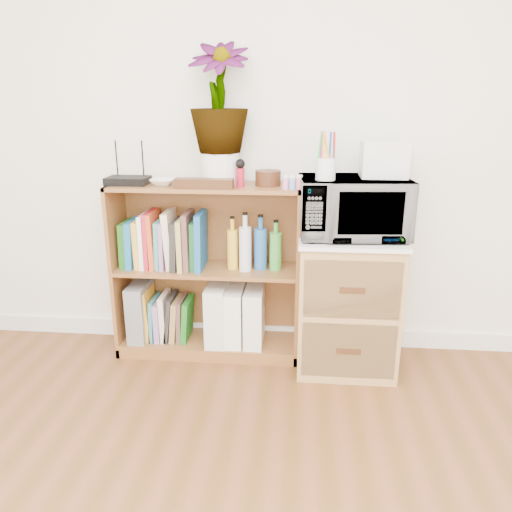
# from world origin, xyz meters

# --- Properties ---
(skirting_board) EXTENTS (4.00, 0.02, 0.10)m
(skirting_board) POSITION_xyz_m (0.00, 2.24, 0.05)
(skirting_board) COLOR white
(skirting_board) RESTS_ON ground
(bookshelf) EXTENTS (1.00, 0.30, 0.95)m
(bookshelf) POSITION_xyz_m (-0.35, 2.10, 0.47)
(bookshelf) COLOR brown
(bookshelf) RESTS_ON ground
(wicker_unit) EXTENTS (0.50, 0.45, 0.70)m
(wicker_unit) POSITION_xyz_m (0.40, 2.02, 0.35)
(wicker_unit) COLOR #9E7542
(wicker_unit) RESTS_ON ground
(microwave) EXTENTS (0.55, 0.40, 0.29)m
(microwave) POSITION_xyz_m (0.40, 2.02, 0.86)
(microwave) COLOR silver
(microwave) RESTS_ON wicker_unit
(pen_cup) EXTENTS (0.09, 0.09, 0.10)m
(pen_cup) POSITION_xyz_m (0.26, 1.94, 1.06)
(pen_cup) COLOR white
(pen_cup) RESTS_ON microwave
(small_appliance) EXTENTS (0.22, 0.18, 0.17)m
(small_appliance) POSITION_xyz_m (0.54, 2.06, 1.10)
(small_appliance) COLOR white
(small_appliance) RESTS_ON microwave
(router) EXTENTS (0.21, 0.15, 0.04)m
(router) POSITION_xyz_m (-0.75, 2.08, 0.97)
(router) COLOR black
(router) RESTS_ON bookshelf
(white_bowl) EXTENTS (0.13, 0.13, 0.03)m
(white_bowl) POSITION_xyz_m (-0.56, 2.07, 0.97)
(white_bowl) COLOR silver
(white_bowl) RESTS_ON bookshelf
(plant_pot) EXTENTS (0.19, 0.19, 0.16)m
(plant_pot) POSITION_xyz_m (-0.27, 2.12, 1.03)
(plant_pot) COLOR white
(plant_pot) RESTS_ON bookshelf
(potted_plant) EXTENTS (0.30, 0.30, 0.53)m
(potted_plant) POSITION_xyz_m (-0.27, 2.12, 1.38)
(potted_plant) COLOR #3A6F2C
(potted_plant) RESTS_ON plant_pot
(trinket_box) EXTENTS (0.29, 0.07, 0.05)m
(trinket_box) POSITION_xyz_m (-0.34, 2.00, 0.97)
(trinket_box) COLOR #39240F
(trinket_box) RESTS_ON bookshelf
(kokeshi_doll) EXTENTS (0.04, 0.04, 0.09)m
(kokeshi_doll) POSITION_xyz_m (-0.16, 2.06, 1.00)
(kokeshi_doll) COLOR #A81428
(kokeshi_doll) RESTS_ON bookshelf
(wooden_bowl) EXTENTS (0.13, 0.13, 0.08)m
(wooden_bowl) POSITION_xyz_m (-0.02, 2.11, 0.99)
(wooden_bowl) COLOR #381E0F
(wooden_bowl) RESTS_ON bookshelf
(paint_jars) EXTENTS (0.11, 0.04, 0.06)m
(paint_jars) POSITION_xyz_m (0.10, 2.01, 0.98)
(paint_jars) COLOR pink
(paint_jars) RESTS_ON bookshelf
(file_box) EXTENTS (0.10, 0.26, 0.32)m
(file_box) POSITION_xyz_m (-0.74, 2.10, 0.23)
(file_box) COLOR slate
(file_box) RESTS_ON bookshelf
(magazine_holder_left) EXTENTS (0.11, 0.27, 0.33)m
(magazine_holder_left) POSITION_xyz_m (-0.30, 2.09, 0.24)
(magazine_holder_left) COLOR silver
(magazine_holder_left) RESTS_ON bookshelf
(magazine_holder_mid) EXTENTS (0.10, 0.25, 0.31)m
(magazine_holder_mid) POSITION_xyz_m (-0.20, 2.09, 0.23)
(magazine_holder_mid) COLOR white
(magazine_holder_mid) RESTS_ON bookshelf
(magazine_holder_right) EXTENTS (0.10, 0.25, 0.32)m
(magazine_holder_right) POSITION_xyz_m (-0.09, 2.09, 0.23)
(magazine_holder_right) COLOR silver
(magazine_holder_right) RESTS_ON bookshelf
(cookbooks) EXTENTS (0.45, 0.20, 0.31)m
(cookbooks) POSITION_xyz_m (-0.58, 2.10, 0.64)
(cookbooks) COLOR #1E671B
(cookbooks) RESTS_ON bookshelf
(liquor_bottles) EXTENTS (0.29, 0.07, 0.30)m
(liquor_bottles) POSITION_xyz_m (-0.09, 2.10, 0.64)
(liquor_bottles) COLOR gold
(liquor_bottles) RESTS_ON bookshelf
(lower_books) EXTENTS (0.26, 0.19, 0.29)m
(lower_books) POSITION_xyz_m (-0.58, 2.10, 0.19)
(lower_books) COLOR gold
(lower_books) RESTS_ON bookshelf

